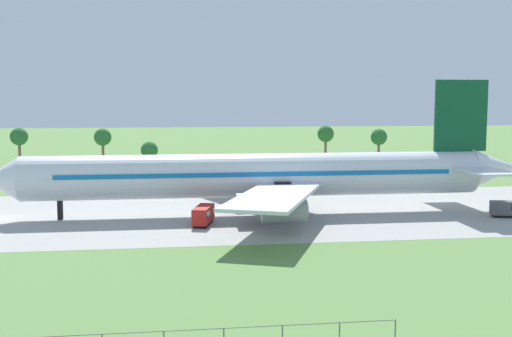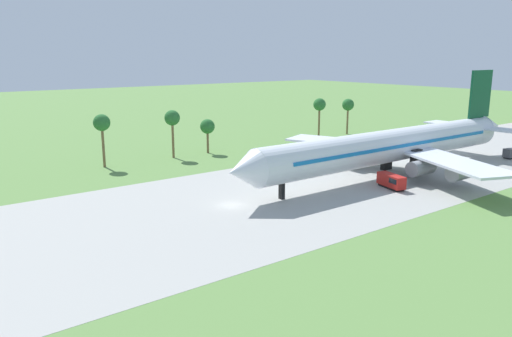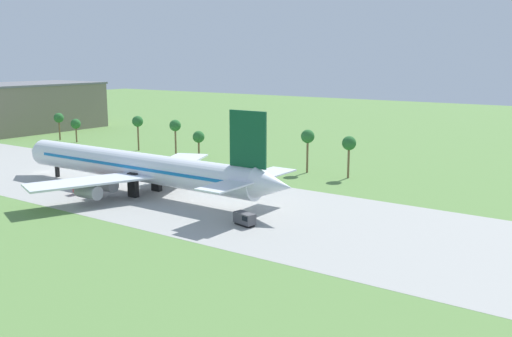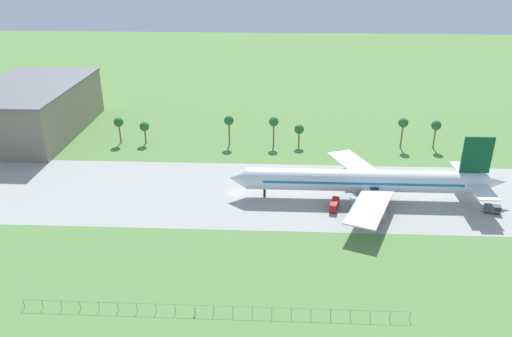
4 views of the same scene
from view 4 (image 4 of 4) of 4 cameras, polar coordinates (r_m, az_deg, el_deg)
ground_plane at (r=153.46m, az=-2.30°, el=-2.77°), size 600.00×600.00×0.00m
taxiway_strip at (r=153.45m, az=-2.30°, el=-2.77°), size 320.00×44.00×0.02m
jet_airliner at (r=150.69m, az=12.60°, el=-1.38°), size 81.31×52.89×20.31m
baggage_tug at (r=156.74m, az=25.45°, el=-4.19°), size 4.66×2.90×2.37m
fuel_truck at (r=145.14m, az=8.93°, el=-4.14°), size 3.49×6.40×2.59m
perimeter_fence at (r=106.82m, az=-4.87°, el=-15.62°), size 80.10×0.10×2.10m
no_stopping_sign at (r=107.36m, az=-6.98°, el=-15.77°), size 0.44×0.08×1.68m
terminal_building at (r=218.07m, az=-24.21°, el=6.21°), size 36.72×61.20×19.67m
palm_tree_row at (r=186.39m, az=1.76°, el=5.04°), size 121.82×3.60×11.58m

